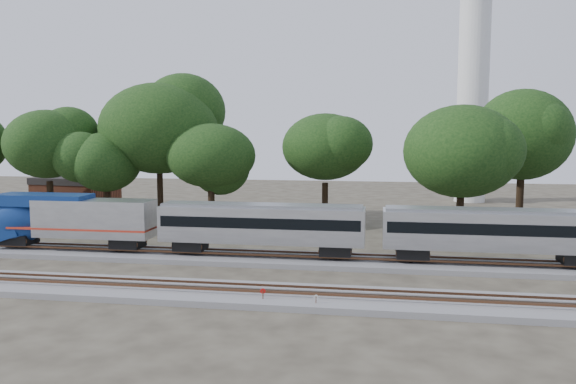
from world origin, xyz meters
The scene contains 14 objects.
ground centered at (0.00, 0.00, 0.00)m, with size 160.00×160.00×0.00m, color #383328.
track_far centered at (0.00, 6.00, 0.21)m, with size 160.00×5.00×0.73m.
track_near centered at (0.00, -4.00, 0.21)m, with size 160.00×5.00×0.73m.
switch_stand_red centered at (6.01, -5.36, 0.67)m, with size 0.33×0.09×1.04m.
switch_stand_white centered at (9.26, -5.68, 0.58)m, with size 0.28×0.10×0.91m.
switch_lever centered at (8.33, -5.76, 0.15)m, with size 0.50×0.30×0.30m, color #512D19.
brick_building centered at (-26.01, 29.48, 2.29)m, with size 10.25×7.85×4.54m.
tree_1 centered at (-23.68, 19.98, 8.98)m, with size 9.14×9.14×12.89m.
tree_2 centered at (-16.82, 19.99, 7.04)m, with size 7.18×7.18×10.12m.
tree_3 centered at (-11.79, 22.79, 10.71)m, with size 10.90×10.90×15.36m.
tree_4 centered at (-4.97, 20.17, 7.80)m, with size 7.95×7.95×11.21m.
tree_5 centered at (6.86, 24.70, 8.68)m, with size 8.84×8.84×12.46m.
tree_6 centered at (20.42, 17.04, 8.53)m, with size 8.69×8.69×12.24m.
tree_7 centered at (27.85, 25.83, 10.04)m, with size 10.22×10.22×14.40m.
Camera 1 is at (12.77, -37.53, 10.46)m, focal length 35.00 mm.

